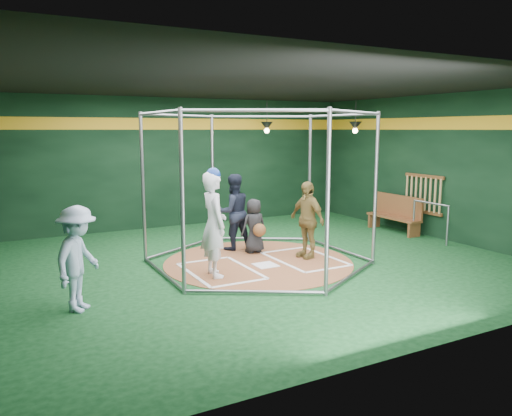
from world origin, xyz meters
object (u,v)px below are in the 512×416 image
batter_figure (214,223)px  visitor_leopard (307,220)px  umpire (233,212)px  dugout_bench (396,213)px

batter_figure → visitor_leopard: (2.23, 0.32, -0.18)m
visitor_leopard → umpire: 1.72m
visitor_leopard → umpire: umpire is taller
batter_figure → umpire: 2.06m
batter_figure → visitor_leopard: bearing=8.3°
umpire → dugout_bench: umpire is taller
batter_figure → dugout_bench: batter_figure is taller
batter_figure → dugout_bench: bearing=14.3°
batter_figure → dugout_bench: size_ratio=1.20×
batter_figure → visitor_leopard: size_ratio=1.24×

